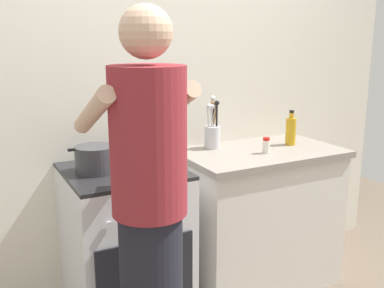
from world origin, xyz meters
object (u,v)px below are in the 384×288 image
utensil_crock (212,132)px  oil_bottle (291,131)px  stove_range (126,248)px  person (150,221)px  mixing_bowl (149,160)px  pot (95,159)px  spice_bottle (266,146)px

utensil_crock → oil_bottle: utensil_crock is taller
stove_range → person: 0.75m
utensil_crock → person: 1.12m
mixing_bowl → oil_bottle: oil_bottle is taller
mixing_bowl → person: bearing=-112.1°
pot → mixing_bowl: bearing=-8.3°
stove_range → spice_bottle: bearing=-4.9°
stove_range → person: size_ratio=0.53×
stove_range → person: (-0.10, -0.62, 0.41)m
oil_bottle → stove_range: bearing=-178.4°
stove_range → utensil_crock: utensil_crock is taller
mixing_bowl → spice_bottle: spice_bottle is taller
mixing_bowl → utensil_crock: utensil_crock is taller
person → stove_range: bearing=80.6°
stove_range → person: bearing=-99.4°
mixing_bowl → person: 0.65m
utensil_crock → mixing_bowl: bearing=-157.9°
pot → spice_bottle: bearing=-5.3°
mixing_bowl → utensil_crock: size_ratio=0.77×
mixing_bowl → pot: bearing=171.7°
mixing_bowl → utensil_crock: (0.52, 0.21, 0.06)m
mixing_bowl → spice_bottle: (0.74, -0.05, 0.01)m
pot → utensil_crock: (0.80, 0.17, 0.03)m
person → spice_bottle: bearing=29.0°
pot → mixing_bowl: pot is taller
spice_bottle → mixing_bowl: bearing=175.9°
utensil_crock → spice_bottle: (0.22, -0.26, -0.05)m
stove_range → oil_bottle: size_ratio=3.98×
pot → person: bearing=-86.6°
stove_range → pot: size_ratio=3.32×
mixing_bowl → stove_range: bearing=171.2°
pot → oil_bottle: (1.29, 0.01, 0.02)m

